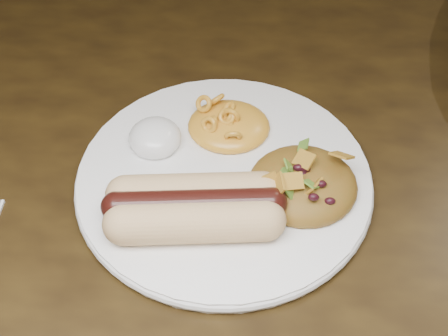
{
  "coord_description": "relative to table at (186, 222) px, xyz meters",
  "views": [
    {
      "loc": [
        0.08,
        -0.41,
        1.21
      ],
      "look_at": [
        0.04,
        -0.03,
        0.77
      ],
      "focal_mm": 55.0,
      "sensor_mm": 36.0,
      "label": 1
    }
  ],
  "objects": [
    {
      "name": "sour_cream",
      "position": [
        -0.02,
        0.0,
        0.12
      ],
      "size": [
        0.05,
        0.05,
        0.03
      ],
      "primitive_type": "ellipsoid",
      "rotation": [
        0.0,
        0.0,
        0.15
      ],
      "color": "white",
      "rests_on": "plate"
    },
    {
      "name": "plate",
      "position": [
        0.04,
        -0.03,
        0.1
      ],
      "size": [
        0.33,
        0.33,
        0.01
      ],
      "primitive_type": "cylinder",
      "rotation": [
        0.0,
        0.0,
        0.41
      ],
      "color": "white",
      "rests_on": "table"
    },
    {
      "name": "table",
      "position": [
        0.0,
        0.0,
        0.0
      ],
      "size": [
        1.6,
        0.9,
        0.75
      ],
      "color": "black",
      "rests_on": "floor"
    },
    {
      "name": "mac_and_cheese",
      "position": [
        0.04,
        0.03,
        0.12
      ],
      "size": [
        0.09,
        0.09,
        0.03
      ],
      "primitive_type": "ellipsoid",
      "rotation": [
        0.0,
        0.0,
        -0.35
      ],
      "color": "orange",
      "rests_on": "plate"
    },
    {
      "name": "hotdog",
      "position": [
        0.02,
        -0.08,
        0.12
      ],
      "size": [
        0.13,
        0.08,
        0.03
      ],
      "rotation": [
        0.0,
        0.0,
        0.13
      ],
      "color": "#D3C280",
      "rests_on": "plate"
    },
    {
      "name": "taco_salad",
      "position": [
        0.11,
        -0.04,
        0.12
      ],
      "size": [
        0.09,
        0.09,
        0.04
      ],
      "rotation": [
        0.0,
        0.0,
        -0.26
      ],
      "color": "#A4310E",
      "rests_on": "plate"
    }
  ]
}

